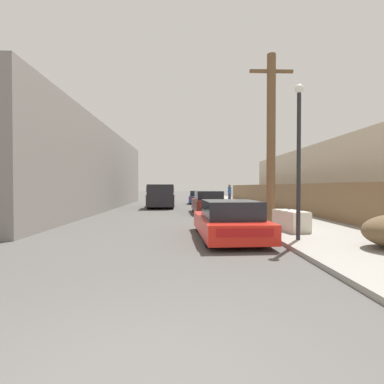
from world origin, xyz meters
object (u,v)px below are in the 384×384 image
Objects in this scene: car_parked_mid at (208,203)px; utility_pole at (271,138)px; pickup_truck at (161,196)px; discarded_fridge at (291,220)px; car_parked_far at (198,198)px; pedestrian at (230,193)px; street_lamp at (299,150)px; parked_sports_car_red at (229,221)px.

car_parked_mid is 0.62× the size of utility_pole.
discarded_fridge is at bearing 110.17° from pickup_truck.
pedestrian is (3.21, 0.42, 0.46)m from car_parked_far.
discarded_fridge is 3.66m from utility_pole.
pedestrian is at bearing 79.74° from discarded_fridge.
discarded_fridge is 3.04m from street_lamp.
street_lamp is (5.21, -15.18, 1.87)m from pickup_truck.
utility_pole is at bearing 48.42° from parked_sports_car_red.
utility_pole is (2.06, -6.70, 3.06)m from car_parked_mid.
street_lamp is (-0.24, -3.60, -0.93)m from utility_pole.
pedestrian is (6.46, 6.06, 0.14)m from pickup_truck.
utility_pole is (5.44, -11.59, 2.80)m from pickup_truck.
discarded_fridge is at bearing 76.23° from street_lamp.
parked_sports_car_red is at bearing 99.98° from pickup_truck.
street_lamp is at bearing -111.72° from discarded_fridge.
car_parked_mid is 5.95m from pickup_truck.
car_parked_far is 0.59× the size of utility_pole.
parked_sports_car_red is 1.11× the size of car_parked_far.
car_parked_far is at bearing 95.39° from street_lamp.
car_parked_mid is at bearing -86.51° from car_parked_far.
street_lamp is 2.54× the size of pedestrian.
street_lamp is at bearing -28.35° from parked_sports_car_red.
street_lamp reaches higher than car_parked_mid.
pedestrian reaches higher than pickup_truck.
pedestrian is (3.07, 10.95, 0.40)m from car_parked_mid.
pickup_truck is 13.10m from utility_pole.
discarded_fridge is 0.39× the size of car_parked_mid.
car_parked_far is 6.51m from pickup_truck.
parked_sports_car_red is at bearing -92.99° from car_parked_mid.
parked_sports_car_red is 2.55× the size of pedestrian.
utility_pole is (-0.23, 1.68, 3.24)m from discarded_fridge.
discarded_fridge is at bearing -82.09° from utility_pole.
street_lamp is at bearing -93.36° from pedestrian.
pedestrian is (1.25, 21.25, -1.73)m from street_lamp.
parked_sports_car_red is at bearing -129.05° from utility_pole.
discarded_fridge is 14.44m from pickup_truck.
car_parked_mid reaches higher than parked_sports_car_red.
car_parked_far is at bearing 88.41° from car_parked_mid.
car_parked_far is at bearing -122.88° from pickup_truck.
pedestrian reaches higher than parked_sports_car_red.
pickup_truck reaches higher than car_parked_far.
parked_sports_car_red is 1.01× the size of street_lamp.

